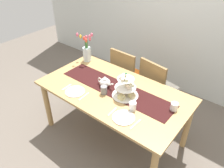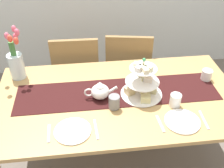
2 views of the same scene
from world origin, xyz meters
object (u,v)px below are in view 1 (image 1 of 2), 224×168
Objects in this scene: chair_left at (127,74)px; dinner_plate_right at (124,118)px; dining_table at (114,97)px; cream_jug at (174,107)px; knife_right at (136,124)px; chair_right at (156,86)px; dinner_plate_left at (75,92)px; tiered_cake_stand at (126,89)px; tulip_vase at (87,51)px; fork_right at (112,112)px; fork_left at (67,87)px; teapot at (105,82)px; knife_left at (84,96)px; mug_white_text at (133,106)px; mug_grey at (104,90)px.

dinner_plate_right is at bearing -56.19° from chair_left.
cream_jug reaches higher than dining_table.
chair_left is at bearing 123.81° from dinner_plate_right.
chair_right is at bearing 107.51° from knife_right.
chair_left reaches higher than dinner_plate_left.
tiered_cake_stand reaches higher than chair_left.
tulip_vase is at bearing 153.07° from knife_right.
chair_right is at bearing 99.79° from dinner_plate_right.
dining_table is 0.40m from fork_right.
tiered_cake_stand is at bearing -55.88° from chair_left.
dining_table is 11.79× the size of fork_left.
teapot is at bearing 42.04° from fork_left.
dining_table is at bearing 59.25° from knife_left.
dining_table is 0.25m from tiered_cake_stand.
fork_right is at bearing 0.00° from dinner_plate_left.
dinner_plate_left is 0.85m from knife_right.
dining_table is 1.94× the size of chair_left.
mug_white_text is (1.12, -0.48, -0.10)m from tulip_vase.
teapot is 1.59× the size of fork_right.
teapot reaches higher than fork_right.
fork_left is (-1.18, -0.43, -0.04)m from cream_jug.
knife_right is 1.79× the size of mug_grey.
chair_right reaches higher than fork_right.
chair_left is at bearing 117.77° from fork_right.
tulip_vase is (-0.62, 0.34, 0.09)m from teapot.
dinner_plate_right reaches higher than knife_right.
cream_jug is 0.55m from dinner_plate_right.
dinner_plate_left is 0.15m from fork_left.
dinner_plate_right is at bearing 0.00° from fork_left.
tiered_cake_stand is 0.59m from dinner_plate_left.
fork_left is 0.65× the size of dinner_plate_right.
chair_left reaches higher than mug_white_text.
chair_left is (-0.31, 0.71, -0.14)m from dining_table.
mug_white_text is at bearing -3.94° from mug_grey.
teapot is 0.71m from tulip_vase.
knife_right is at bearing -18.52° from mug_grey.
tulip_vase is (-0.92, 0.33, 0.06)m from tiered_cake_stand.
fork_left is at bearing -99.36° from chair_left.
tulip_vase reaches higher than fork_left.
mug_grey is (-0.05, -0.12, 0.15)m from dining_table.
fork_left is at bearing 180.00° from knife_left.
cream_jug reaches higher than knife_left.
dinner_plate_left is at bearing -157.38° from cream_jug.
cream_jug is at bearing 20.08° from fork_left.
knife_right is at bearing -113.73° from cream_jug.
mug_white_text is (0.84, 0.16, 0.04)m from fork_left.
fork_right is at bearing -53.56° from dining_table.
chair_right reaches higher than dinner_plate_left.
dining_table is at bearing 33.06° from fork_left.
tiered_cake_stand is 1.32× the size of dinner_plate_left.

